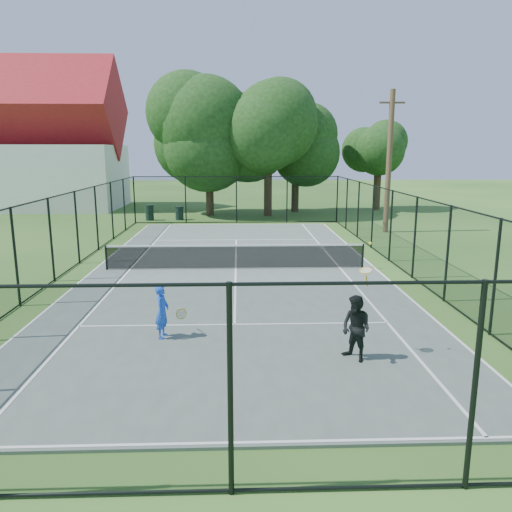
{
  "coord_description": "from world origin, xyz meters",
  "views": [
    {
      "loc": [
        0.12,
        -19.01,
        4.61
      ],
      "look_at": [
        0.69,
        -3.0,
        1.2
      ],
      "focal_mm": 35.0,
      "sensor_mm": 36.0,
      "label": 1
    }
  ],
  "objects_px": {
    "player_black": "(356,328)",
    "trash_bin_right": "(179,213)",
    "tennis_net": "(236,256)",
    "utility_pole": "(389,161)",
    "trash_bin_left": "(150,213)",
    "player_blue": "(162,311)"
  },
  "relations": [
    {
      "from": "player_black",
      "to": "trash_bin_right",
      "type": "bearing_deg",
      "value": 105.66
    },
    {
      "from": "trash_bin_right",
      "to": "player_black",
      "type": "bearing_deg",
      "value": -74.34
    },
    {
      "from": "tennis_net",
      "to": "trash_bin_right",
      "type": "xyz_separation_m",
      "value": [
        -3.85,
        14.51,
        -0.12
      ]
    },
    {
      "from": "tennis_net",
      "to": "utility_pole",
      "type": "relative_size",
      "value": 1.28
    },
    {
      "from": "utility_pole",
      "to": "player_black",
      "type": "xyz_separation_m",
      "value": [
        -5.87,
        -17.76,
        -3.19
      ]
    },
    {
      "from": "tennis_net",
      "to": "utility_pole",
      "type": "xyz_separation_m",
      "value": [
        8.55,
        9.0,
        3.41
      ]
    },
    {
      "from": "tennis_net",
      "to": "player_black",
      "type": "bearing_deg",
      "value": -73.0
    },
    {
      "from": "trash_bin_left",
      "to": "trash_bin_right",
      "type": "xyz_separation_m",
      "value": [
        1.98,
        0.09,
        -0.06
      ]
    },
    {
      "from": "trash_bin_right",
      "to": "player_blue",
      "type": "bearing_deg",
      "value": -84.54
    },
    {
      "from": "utility_pole",
      "to": "player_blue",
      "type": "bearing_deg",
      "value": -122.41
    },
    {
      "from": "tennis_net",
      "to": "utility_pole",
      "type": "height_order",
      "value": "utility_pole"
    },
    {
      "from": "utility_pole",
      "to": "player_blue",
      "type": "relative_size",
      "value": 5.89
    },
    {
      "from": "utility_pole",
      "to": "trash_bin_left",
      "type": "bearing_deg",
      "value": 159.36
    },
    {
      "from": "tennis_net",
      "to": "player_blue",
      "type": "bearing_deg",
      "value": -103.69
    },
    {
      "from": "trash_bin_left",
      "to": "player_blue",
      "type": "relative_size",
      "value": 0.77
    },
    {
      "from": "trash_bin_right",
      "to": "player_blue",
      "type": "distance_m",
      "value": 21.85
    },
    {
      "from": "tennis_net",
      "to": "trash_bin_left",
      "type": "height_order",
      "value": "trash_bin_left"
    },
    {
      "from": "trash_bin_right",
      "to": "utility_pole",
      "type": "xyz_separation_m",
      "value": [
        12.39,
        -5.51,
        3.53
      ]
    },
    {
      "from": "trash_bin_left",
      "to": "player_black",
      "type": "bearing_deg",
      "value": -69.86
    },
    {
      "from": "trash_bin_right",
      "to": "trash_bin_left",
      "type": "bearing_deg",
      "value": -177.29
    },
    {
      "from": "trash_bin_right",
      "to": "utility_pole",
      "type": "height_order",
      "value": "utility_pole"
    },
    {
      "from": "trash_bin_right",
      "to": "player_black",
      "type": "xyz_separation_m",
      "value": [
        6.53,
        -23.27,
        0.34
      ]
    }
  ]
}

